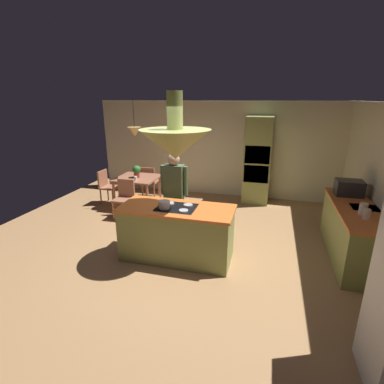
{
  "coord_description": "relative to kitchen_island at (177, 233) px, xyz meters",
  "views": [
    {
      "loc": [
        1.41,
        -4.42,
        2.61
      ],
      "look_at": [
        0.1,
        0.4,
        1.0
      ],
      "focal_mm": 27.33,
      "sensor_mm": 36.0,
      "label": 1
    }
  ],
  "objects": [
    {
      "name": "chair_at_corner",
      "position": [
        -2.57,
        2.1,
        0.04
      ],
      "size": [
        0.4,
        0.4,
        0.87
      ],
      "rotation": [
        0.0,
        0.0,
        1.57
      ],
      "color": "#A46549",
      "rests_on": "ground"
    },
    {
      "name": "cup_on_table",
      "position": [
        -1.63,
        1.86,
        0.34
      ],
      "size": [
        0.07,
        0.07,
        0.09
      ],
      "primitive_type": "cylinder",
      "color": "white",
      "rests_on": "dining_table"
    },
    {
      "name": "pendant_light_over_table",
      "position": [
        -1.7,
        2.1,
        1.4
      ],
      "size": [
        0.32,
        0.32,
        0.82
      ],
      "color": "#E0B266"
    },
    {
      "name": "canister_flour",
      "position": [
        2.84,
        0.28,
        0.53
      ],
      "size": [
        0.1,
        0.1,
        0.15
      ],
      "primitive_type": "cylinder",
      "color": "silver",
      "rests_on": "counter_run_right"
    },
    {
      "name": "oven_tower",
      "position": [
        1.1,
        3.24,
        0.63
      ],
      "size": [
        0.66,
        0.62,
        2.19
      ],
      "color": "#8C934C",
      "rests_on": "ground"
    },
    {
      "name": "chair_facing_island",
      "position": [
        -1.7,
        1.4,
        0.04
      ],
      "size": [
        0.4,
        0.4,
        0.87
      ],
      "color": "#A46549",
      "rests_on": "ground"
    },
    {
      "name": "ground",
      "position": [
        0.0,
        0.2,
        -0.46
      ],
      "size": [
        8.16,
        8.16,
        0.0
      ],
      "primitive_type": "plane",
      "color": "#AD7F51"
    },
    {
      "name": "dining_table",
      "position": [
        -1.7,
        2.1,
        0.2
      ],
      "size": [
        0.98,
        0.95,
        0.76
      ],
      "color": "#A46549",
      "rests_on": "ground"
    },
    {
      "name": "kitchen_island",
      "position": [
        0.0,
        0.0,
        0.0
      ],
      "size": [
        1.88,
        0.82,
        0.93
      ],
      "color": "#8C934C",
      "rests_on": "ground"
    },
    {
      "name": "cooking_pot_on_cooktop",
      "position": [
        -0.16,
        -0.13,
        0.53
      ],
      "size": [
        0.18,
        0.18,
        0.12
      ],
      "primitive_type": "cylinder",
      "color": "#B2B2B7",
      "rests_on": "kitchen_island"
    },
    {
      "name": "canister_sugar",
      "position": [
        2.84,
        0.46,
        0.54
      ],
      "size": [
        0.12,
        0.12,
        0.18
      ],
      "primitive_type": "cylinder",
      "color": "silver",
      "rests_on": "counter_run_right"
    },
    {
      "name": "potted_plant_on_table",
      "position": [
        -1.7,
        2.08,
        0.47
      ],
      "size": [
        0.2,
        0.2,
        0.3
      ],
      "color": "#99382D",
      "rests_on": "dining_table"
    },
    {
      "name": "range_hood",
      "position": [
        0.0,
        0.0,
        1.51
      ],
      "size": [
        1.1,
        1.1,
        1.0
      ],
      "color": "#8C934C"
    },
    {
      "name": "microwave_on_counter",
      "position": [
        2.84,
        1.43,
        0.59
      ],
      "size": [
        0.46,
        0.36,
        0.28
      ],
      "primitive_type": "cube",
      "color": "#232326",
      "rests_on": "counter_run_right"
    },
    {
      "name": "counter_run_right",
      "position": [
        2.84,
        0.8,
        0.01
      ],
      "size": [
        0.73,
        2.13,
        0.91
      ],
      "color": "#8C934C",
      "rests_on": "ground"
    },
    {
      "name": "wall_back",
      "position": [
        0.0,
        3.65,
        0.81
      ],
      "size": [
        6.8,
        0.1,
        2.55
      ],
      "primitive_type": "cube",
      "color": "beige",
      "rests_on": "ground"
    },
    {
      "name": "chair_by_back_wall",
      "position": [
        -1.7,
        2.8,
        0.04
      ],
      "size": [
        0.4,
        0.4,
        0.87
      ],
      "rotation": [
        0.0,
        0.0,
        3.14
      ],
      "color": "#A46549",
      "rests_on": "ground"
    },
    {
      "name": "person_at_island",
      "position": [
        -0.26,
        0.68,
        0.5
      ],
      "size": [
        0.53,
        0.22,
        1.67
      ],
      "color": "tan",
      "rests_on": "ground"
    }
  ]
}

